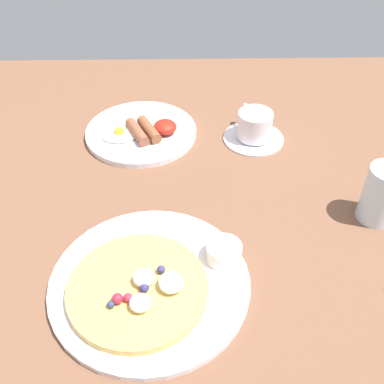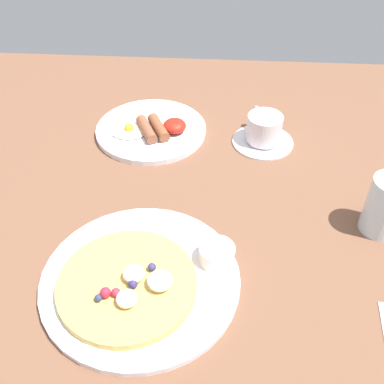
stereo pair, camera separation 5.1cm
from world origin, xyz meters
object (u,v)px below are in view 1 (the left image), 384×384
object	(u,v)px
syrup_ramekin	(224,252)
coffee_saucer	(253,138)
coffee_cup	(254,124)
water_glass	(382,194)
breakfast_plate	(141,132)
pancake_plate	(150,283)

from	to	relation	value
syrup_ramekin	coffee_saucer	world-z (taller)	syrup_ramekin
syrup_ramekin	coffee_cup	world-z (taller)	coffee_cup
syrup_ramekin	coffee_saucer	distance (cm)	33.81
syrup_ramekin	water_glass	bearing A→B (deg)	19.78
syrup_ramekin	water_glass	distance (cm)	28.18
syrup_ramekin	coffee_saucer	xyz separation A→B (cm)	(8.56, 32.65, -2.04)
breakfast_plate	coffee_saucer	distance (cm)	23.49
pancake_plate	coffee_saucer	xyz separation A→B (cm)	(19.67, 36.79, -0.12)
syrup_ramekin	breakfast_plate	size ratio (longest dim) A/B	0.24
pancake_plate	water_glass	xyz separation A→B (cm)	(37.50, 13.63, 4.59)
syrup_ramekin	coffee_cup	xyz separation A→B (cm)	(8.50, 32.82, 1.23)
syrup_ramekin	water_glass	world-z (taller)	water_glass
coffee_saucer	syrup_ramekin	bearing A→B (deg)	-104.69
syrup_ramekin	water_glass	xyz separation A→B (cm)	(26.39, 9.49, 2.67)
coffee_cup	pancake_plate	bearing A→B (deg)	-117.95
coffee_saucer	breakfast_plate	bearing A→B (deg)	174.75
pancake_plate	breakfast_plate	size ratio (longest dim) A/B	1.27
breakfast_plate	coffee_cup	distance (cm)	23.63
pancake_plate	water_glass	world-z (taller)	water_glass
breakfast_plate	coffee_cup	bearing A→B (deg)	-4.84
breakfast_plate	coffee_saucer	world-z (taller)	breakfast_plate
coffee_saucer	water_glass	size ratio (longest dim) A/B	1.22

